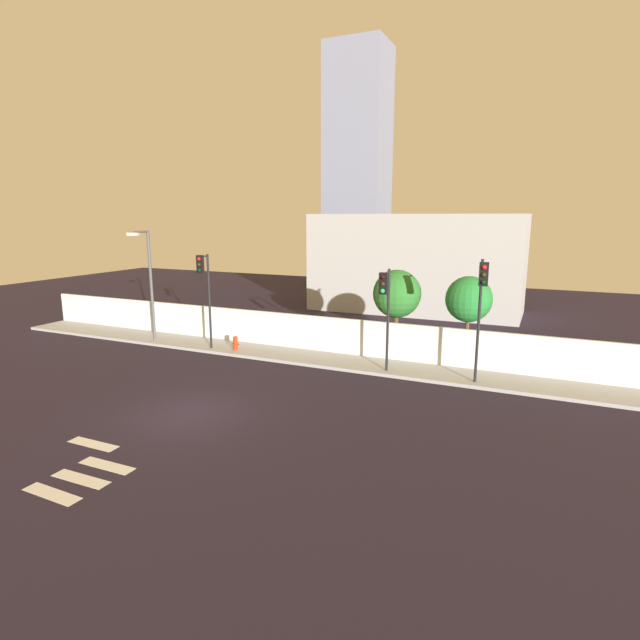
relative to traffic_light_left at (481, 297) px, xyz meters
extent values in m
plane|color=black|center=(-9.10, -6.79, -3.91)|extent=(80.00, 80.00, 0.00)
cube|color=#A1A1A1|center=(-9.10, 1.41, -3.84)|extent=(36.00, 2.40, 0.15)
cube|color=silver|center=(-9.10, 2.70, -2.86)|extent=(36.00, 0.18, 1.80)
cube|color=silver|center=(-8.85, -12.59, -3.91)|extent=(1.81, 0.50, 0.01)
cube|color=silver|center=(-8.81, -11.74, -3.91)|extent=(1.80, 0.46, 0.01)
cube|color=silver|center=(-8.75, -10.89, -3.91)|extent=(1.80, 0.45, 0.01)
cube|color=silver|center=(-10.24, -10.04, -3.91)|extent=(1.80, 0.45, 0.01)
cylinder|color=black|center=(-0.12, 0.76, -1.18)|extent=(0.12, 0.12, 5.17)
cylinder|color=black|center=(-0.01, 0.03, 1.31)|extent=(0.31, 1.46, 0.08)
cube|color=black|center=(0.11, -0.69, 0.96)|extent=(0.37, 0.25, 0.90)
sphere|color=red|center=(0.13, -0.81, 1.23)|extent=(0.18, 0.18, 0.18)
sphere|color=#33260A|center=(0.13, -0.81, 0.95)|extent=(0.18, 0.18, 0.18)
sphere|color=black|center=(0.13, -0.81, 0.67)|extent=(0.18, 0.18, 0.18)
cylinder|color=black|center=(-4.00, 0.76, -1.45)|extent=(0.12, 0.12, 4.61)
cylinder|color=black|center=(-3.89, -0.01, 0.75)|extent=(0.30, 1.55, 0.08)
cube|color=black|center=(-3.78, -0.79, 0.40)|extent=(0.36, 0.25, 0.90)
sphere|color=black|center=(-3.77, -0.90, 0.67)|extent=(0.18, 0.18, 0.18)
sphere|color=#33260A|center=(-3.77, -0.90, 0.39)|extent=(0.18, 0.18, 0.18)
sphere|color=#19F24C|center=(-3.77, -0.90, 0.11)|extent=(0.18, 0.18, 0.18)
cylinder|color=black|center=(-13.66, 0.76, -1.28)|extent=(0.12, 0.12, 4.97)
cylinder|color=black|center=(-13.58, 0.34, 1.11)|extent=(0.24, 0.84, 0.08)
cube|color=black|center=(-13.50, -0.07, 0.76)|extent=(0.37, 0.26, 0.90)
sphere|color=red|center=(-13.47, -0.19, 1.03)|extent=(0.18, 0.18, 0.18)
sphere|color=#33260A|center=(-13.47, -0.19, 0.75)|extent=(0.18, 0.18, 0.18)
sphere|color=black|center=(-13.47, -0.19, 0.47)|extent=(0.18, 0.18, 0.18)
cylinder|color=#4C4C51|center=(-17.71, 0.96, -0.71)|extent=(0.16, 0.16, 6.10)
cylinder|color=#4C4C51|center=(-17.54, 0.25, 2.29)|extent=(0.42, 1.44, 0.10)
cube|color=beige|center=(-17.38, -0.46, 2.19)|extent=(0.64, 0.37, 0.16)
cylinder|color=red|center=(-12.23, 0.90, -3.47)|extent=(0.24, 0.24, 0.59)
sphere|color=red|center=(-12.23, 0.90, -3.13)|extent=(0.26, 0.26, 0.26)
cylinder|color=red|center=(-12.40, 0.90, -3.44)|extent=(0.10, 0.09, 0.09)
cylinder|color=red|center=(-12.06, 0.90, -3.44)|extent=(0.10, 0.09, 0.09)
cylinder|color=brown|center=(-4.45, 3.70, -2.63)|extent=(0.23, 0.23, 2.57)
sphere|color=#296E29|center=(-4.45, 3.70, -0.69)|extent=(2.40, 2.40, 2.40)
cylinder|color=brown|center=(-0.97, 3.70, -2.62)|extent=(0.20, 0.20, 2.59)
sphere|color=#247931|center=(-0.97, 3.70, -0.72)|extent=(2.18, 2.18, 2.18)
cube|color=#ACACAC|center=(-6.70, 16.70, -0.33)|extent=(15.21, 6.00, 7.17)
cube|color=gray|center=(-15.89, 28.70, 7.68)|extent=(5.75, 5.00, 23.19)
camera|label=1|loc=(2.32, -20.49, 3.10)|focal=28.32mm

